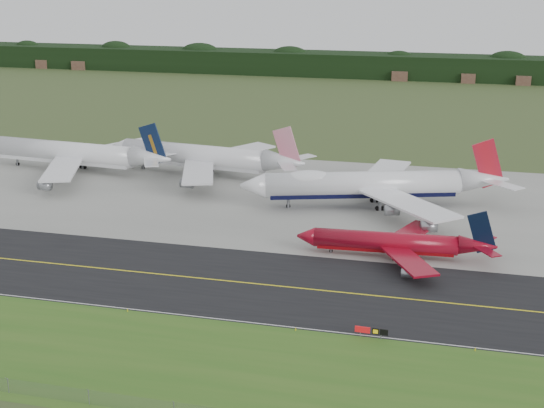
{
  "coord_description": "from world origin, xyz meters",
  "views": [
    {
      "loc": [
        26.74,
        -127.37,
        55.5
      ],
      "look_at": [
        -10.4,
        22.0,
        7.16
      ],
      "focal_mm": 50.0,
      "sensor_mm": 36.0,
      "label": 1
    }
  ],
  "objects_px": {
    "jet_red_737": "(396,243)",
    "jet_navy_gold": "(75,154)",
    "jet_ba_747": "(372,184)",
    "taxiway_sign": "(371,331)",
    "jet_star_tail": "(204,157)"
  },
  "relations": [
    {
      "from": "jet_red_737",
      "to": "jet_star_tail",
      "type": "height_order",
      "value": "jet_star_tail"
    },
    {
      "from": "jet_ba_747",
      "to": "jet_red_737",
      "type": "relative_size",
      "value": 1.62
    },
    {
      "from": "jet_navy_gold",
      "to": "jet_star_tail",
      "type": "bearing_deg",
      "value": 7.43
    },
    {
      "from": "jet_red_737",
      "to": "jet_navy_gold",
      "type": "distance_m",
      "value": 104.2
    },
    {
      "from": "jet_star_tail",
      "to": "taxiway_sign",
      "type": "relative_size",
      "value": 11.45
    },
    {
      "from": "jet_red_737",
      "to": "jet_navy_gold",
      "type": "height_order",
      "value": "jet_navy_gold"
    },
    {
      "from": "jet_ba_747",
      "to": "taxiway_sign",
      "type": "xyz_separation_m",
      "value": [
        8.1,
        -68.11,
        -4.38
      ]
    },
    {
      "from": "jet_ba_747",
      "to": "jet_red_737",
      "type": "xyz_separation_m",
      "value": [
        8.69,
        -32.18,
        -2.65
      ]
    },
    {
      "from": "jet_red_737",
      "to": "taxiway_sign",
      "type": "distance_m",
      "value": 35.98
    },
    {
      "from": "jet_ba_747",
      "to": "jet_red_737",
      "type": "bearing_deg",
      "value": -74.88
    },
    {
      "from": "jet_ba_747",
      "to": "jet_navy_gold",
      "type": "xyz_separation_m",
      "value": [
        -85.27,
        12.81,
        -0.46
      ]
    },
    {
      "from": "jet_red_737",
      "to": "taxiway_sign",
      "type": "relative_size",
      "value": 7.6
    },
    {
      "from": "jet_ba_747",
      "to": "jet_red_737",
      "type": "distance_m",
      "value": 33.44
    },
    {
      "from": "jet_ba_747",
      "to": "jet_star_tail",
      "type": "distance_m",
      "value": 51.67
    },
    {
      "from": "jet_ba_747",
      "to": "jet_star_tail",
      "type": "height_order",
      "value": "jet_ba_747"
    }
  ]
}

